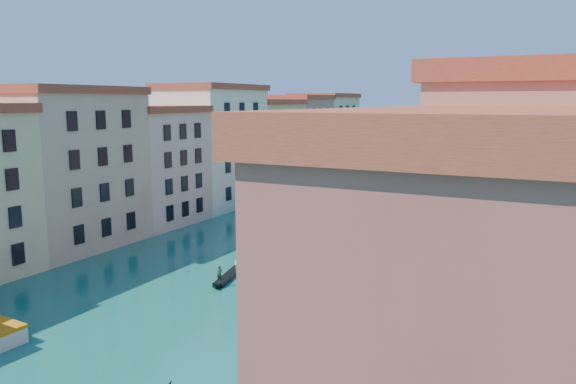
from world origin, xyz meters
name	(u,v)px	position (x,y,z in m)	size (l,w,h in m)	color
left_bank_palazzos	(191,153)	(-26.00, 64.68, 9.71)	(12.80, 128.40, 21.00)	tan
right_bank_palazzos	(572,173)	(30.00, 65.00, 9.75)	(12.80, 128.40, 21.00)	#984639
quay	(497,240)	(22.00, 65.00, 0.50)	(4.00, 140.00, 1.00)	#AA9F89
restaurant_awnings	(414,350)	(22.19, 23.00, 2.99)	(3.20, 44.55, 3.12)	maroon
mooring_poles_right	(392,332)	(19.10, 28.80, 1.30)	(1.44, 54.24, 3.20)	#523C1C
vaporetto_far	(284,211)	(-9.43, 66.18, 1.33)	(11.34, 20.16, 2.95)	silver
gondola_fore	(232,271)	(-1.21, 38.52, 0.39)	(3.43, 11.36, 2.29)	black
gondola_far	(326,256)	(5.07, 48.80, 0.36)	(6.49, 11.36, 1.75)	black
motorboat_mid	(273,260)	(0.88, 43.62, 0.64)	(6.13, 8.12, 1.64)	white
motorboat_far	(402,194)	(0.88, 95.37, 0.52)	(4.46, 6.67, 1.33)	silver
blue_dock	(302,381)	(15.50, 20.88, 0.28)	(4.92, 6.94, 0.55)	#0D2AB6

